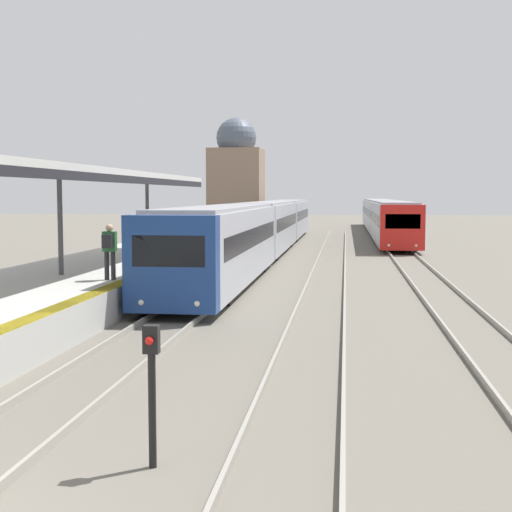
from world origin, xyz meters
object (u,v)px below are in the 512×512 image
at_px(person_on_platform, 109,247).
at_px(train_near, 266,225).
at_px(train_far, 383,215).
at_px(signal_post_near, 152,380).

bearing_deg(person_on_platform, train_near, 84.14).
xyz_separation_m(train_far, signal_post_near, (-5.71, -55.07, -0.54)).
bearing_deg(signal_post_near, train_far, 84.08).
bearing_deg(train_far, signal_post_near, -95.92).
distance_m(train_near, train_far, 22.84).
height_order(person_on_platform, signal_post_near, person_on_platform).
relative_size(train_far, signal_post_near, 23.65).
xyz_separation_m(person_on_platform, train_far, (10.26, 43.30, -0.26)).
relative_size(train_near, signal_post_near, 25.59).
bearing_deg(person_on_platform, train_far, 76.67).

